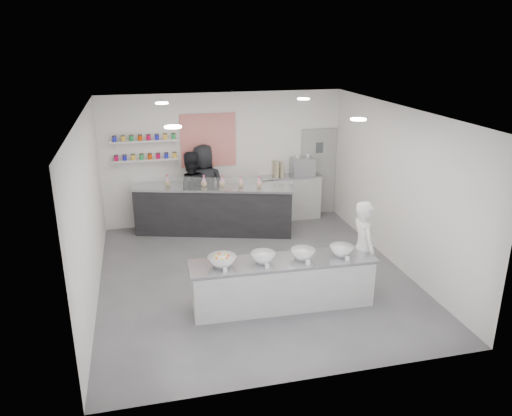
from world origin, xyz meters
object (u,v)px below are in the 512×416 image
(back_bar, at_px, (214,210))
(woman_prep, at_px, (363,247))
(espresso_machine, at_px, (303,167))
(staff_right, at_px, (204,187))
(espresso_ledge, at_px, (290,197))
(prep_counter, at_px, (283,283))
(staff_left, at_px, (191,192))

(back_bar, xyz_separation_m, woman_prep, (2.03, -3.25, 0.28))
(back_bar, relative_size, woman_prep, 2.11)
(espresso_machine, relative_size, staff_right, 0.27)
(espresso_ledge, bearing_deg, prep_counter, -108.92)
(woman_prep, bearing_deg, espresso_machine, -3.95)
(prep_counter, height_order, woman_prep, woman_prep)
(staff_left, bearing_deg, staff_right, -168.30)
(woman_prep, height_order, staff_right, staff_right)
(prep_counter, xyz_separation_m, espresso_machine, (1.63, 3.93, 0.85))
(espresso_ledge, xyz_separation_m, staff_right, (-2.09, -0.18, 0.44))
(espresso_ledge, bearing_deg, back_bar, -164.80)
(espresso_ledge, bearing_deg, staff_right, -175.07)
(prep_counter, distance_m, espresso_ledge, 4.15)
(espresso_ledge, distance_m, staff_right, 2.14)
(staff_left, bearing_deg, prep_counter, 100.86)
(prep_counter, distance_m, back_bar, 3.45)
(prep_counter, height_order, espresso_ledge, espresso_ledge)
(staff_right, bearing_deg, espresso_machine, -163.96)
(espresso_machine, height_order, staff_left, staff_left)
(staff_right, bearing_deg, woman_prep, 133.02)
(woman_prep, bearing_deg, espresso_ledge, 0.32)
(espresso_ledge, relative_size, staff_right, 0.73)
(espresso_machine, bearing_deg, espresso_ledge, 180.00)
(espresso_machine, xyz_separation_m, staff_left, (-2.68, -0.27, -0.35))
(prep_counter, height_order, staff_right, staff_right)
(back_bar, relative_size, espresso_machine, 6.55)
(prep_counter, xyz_separation_m, woman_prep, (1.44, 0.16, 0.41))
(staff_right, bearing_deg, espresso_ledge, -163.37)
(back_bar, distance_m, espresso_machine, 2.38)
(woman_prep, distance_m, staff_right, 4.21)
(woman_prep, relative_size, staff_right, 0.85)
(prep_counter, xyz_separation_m, back_bar, (-0.58, 3.40, 0.13))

